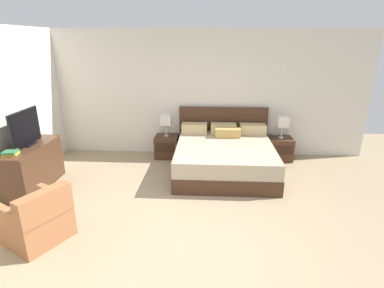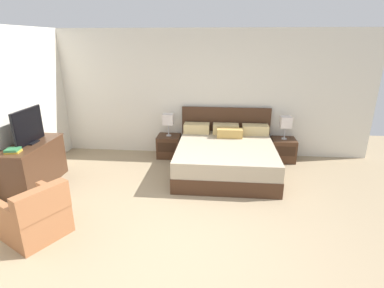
{
  "view_description": "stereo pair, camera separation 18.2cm",
  "coord_description": "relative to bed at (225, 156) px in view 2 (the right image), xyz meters",
  "views": [
    {
      "loc": [
        0.27,
        -2.99,
        2.46
      ],
      "look_at": [
        -0.02,
        1.9,
        0.75
      ],
      "focal_mm": 28.0,
      "sensor_mm": 36.0,
      "label": 1
    },
    {
      "loc": [
        0.45,
        -2.97,
        2.46
      ],
      "look_at": [
        -0.02,
        1.9,
        0.75
      ],
      "focal_mm": 28.0,
      "sensor_mm": 36.0,
      "label": 2
    }
  ],
  "objects": [
    {
      "name": "book_blue_cover",
      "position": [
        -3.37,
        -1.34,
        0.52
      ],
      "size": [
        0.22,
        0.22,
        0.04
      ],
      "primitive_type": "cube",
      "rotation": [
        0.0,
        0.0,
        0.17
      ],
      "color": "#2D7042",
      "rests_on": "book_red_cover"
    },
    {
      "name": "table_lamp_left",
      "position": [
        -1.23,
        0.69,
        0.53
      ],
      "size": [
        0.22,
        0.22,
        0.49
      ],
      "color": "#B7B7BC",
      "rests_on": "nightstand_left"
    },
    {
      "name": "bed",
      "position": [
        0.0,
        0.0,
        0.0
      ],
      "size": [
        1.92,
        1.99,
        1.09
      ],
      "color": "#422819",
      "rests_on": "ground"
    },
    {
      "name": "nightstand_left",
      "position": [
        -1.23,
        0.68,
        -0.07
      ],
      "size": [
        0.49,
        0.46,
        0.48
      ],
      "color": "#422819",
      "rests_on": "ground"
    },
    {
      "name": "ground_plane",
      "position": [
        -0.58,
        -2.49,
        -0.31
      ],
      "size": [
        10.39,
        10.39,
        0.0
      ],
      "primitive_type": "plane",
      "color": "#998466"
    },
    {
      "name": "armchair_by_window",
      "position": [
        -2.48,
        -2.32,
        -0.03
      ],
      "size": [
        0.93,
        0.93,
        0.76
      ],
      "color": "#935B38",
      "rests_on": "ground"
    },
    {
      "name": "wall_left",
      "position": [
        -3.67,
        -1.06,
        1.04
      ],
      "size": [
        0.06,
        5.26,
        2.69
      ],
      "primitive_type": "cube",
      "color": "silver",
      "rests_on": "ground"
    },
    {
      "name": "dresser",
      "position": [
        -3.36,
        -0.92,
        0.09
      ],
      "size": [
        0.53,
        1.29,
        0.78
      ],
      "color": "#422819",
      "rests_on": "ground"
    },
    {
      "name": "table_lamp_right",
      "position": [
        1.23,
        0.69,
        0.53
      ],
      "size": [
        0.22,
        0.22,
        0.49
      ],
      "color": "#B7B7BC",
      "rests_on": "nightstand_right"
    },
    {
      "name": "wall_back",
      "position": [
        -0.58,
        1.0,
        1.04
      ],
      "size": [
        7.31,
        0.06,
        2.69
      ],
      "primitive_type": "cube",
      "color": "silver",
      "rests_on": "ground"
    },
    {
      "name": "tv",
      "position": [
        -3.35,
        -0.88,
        0.76
      ],
      "size": [
        0.18,
        0.78,
        0.6
      ],
      "color": "black",
      "rests_on": "dresser"
    },
    {
      "name": "book_red_cover",
      "position": [
        -3.36,
        -1.34,
        0.48
      ],
      "size": [
        0.24,
        0.2,
        0.03
      ],
      "primitive_type": "cube",
      "rotation": [
        0.0,
        0.0,
        0.17
      ],
      "color": "gold",
      "rests_on": "dresser"
    },
    {
      "name": "nightstand_right",
      "position": [
        1.23,
        0.68,
        -0.07
      ],
      "size": [
        0.49,
        0.46,
        0.48
      ],
      "color": "#422819",
      "rests_on": "ground"
    }
  ]
}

